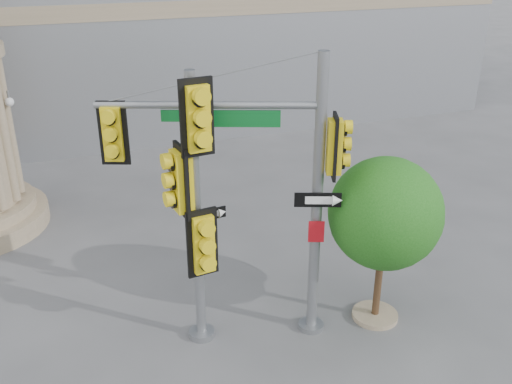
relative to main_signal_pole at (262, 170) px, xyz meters
name	(u,v)px	position (x,y,z in m)	size (l,w,h in m)	color
ground	(288,384)	(-0.15, -1.75, -3.60)	(120.00, 120.00, 0.00)	#545456
main_signal_pole	(262,170)	(0.00, 0.00, 0.00)	(4.28, 2.01, 5.81)	slate
secondary_signal_pole	(195,196)	(-1.31, 0.05, -0.35)	(0.98, 0.72, 5.53)	slate
street_tree	(386,217)	(2.48, -0.53, -1.18)	(2.36, 2.30, 3.68)	gray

